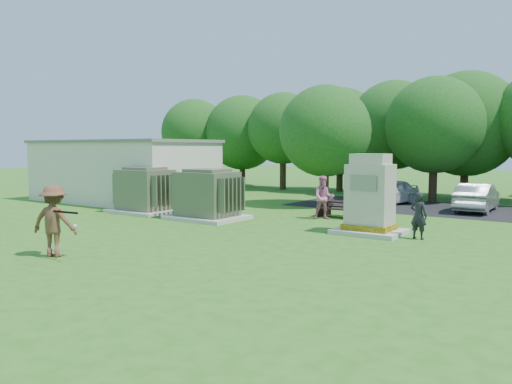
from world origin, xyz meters
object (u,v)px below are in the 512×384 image
Objects in this scene: generator_cabinet at (370,199)px; car_white at (389,192)px; transformer_left at (145,191)px; picnic_table at (339,207)px; person_by_generator at (419,216)px; person_at_picnic at (324,198)px; batter at (54,221)px; car_silver_a at (477,197)px; transformer_right at (207,196)px.

generator_cabinet is 9.42m from car_white.
picnic_table is at bearing 24.71° from transformer_left.
person_by_generator reaches higher than car_white.
generator_cabinet reaches higher than person_at_picnic.
batter is 1.27× the size of person_by_generator.
car_silver_a is at bearing -79.85° from person_by_generator.
car_silver_a is at bearing 6.63° from car_white.
person_at_picnic is at bearing 34.08° from transformer_right.
picnic_table is at bearing -77.27° from car_white.
generator_cabinet is 8.72m from car_silver_a.
car_silver_a is at bearing -136.51° from batter.
transformer_right is 0.75× the size of car_silver_a.
transformer_right is (3.70, 0.00, 0.00)m from transformer_left.
car_white is at bearing 105.96° from generator_cabinet.
transformer_left reaches higher than person_at_picnic.
transformer_right is 1.67× the size of person_at_picnic.
picnic_table is (4.21, 3.64, -0.54)m from transformer_right.
transformer_left is 3.70m from transformer_right.
transformer_right is at bearing -178.90° from person_at_picnic.
transformer_right is 4.80m from person_at_picnic.
car_silver_a is (8.63, 8.99, -0.31)m from transformer_right.
person_by_generator is at bearing -51.46° from car_white.
person_at_picnic is at bearing -127.32° from batter.
generator_cabinet is 0.68× the size of car_silver_a.
person_at_picnic reaches higher than car_white.
transformer_left is 1.67× the size of person_at_picnic.
car_white is (3.02, 17.34, -0.32)m from batter.
car_white is (-2.59, 9.04, -0.54)m from generator_cabinet.
person_at_picnic is (-2.89, 2.22, -0.30)m from generator_cabinet.
generator_cabinet is at bearing -50.07° from picnic_table.
generator_cabinet is 1.53× the size of person_at_picnic.
transformer_right is at bearing 44.81° from car_silver_a.
car_white is (-4.27, 9.11, -0.11)m from person_by_generator.
person_at_picnic is at bearing 19.32° from transformer_left.
person_at_picnic is at bearing -103.98° from picnic_table.
batter is at bearing -104.39° from picnic_table.
car_silver_a is (7.36, 16.83, -0.31)m from batter.
transformer_left is 9.28m from batter.
transformer_right is 0.78× the size of car_white.
generator_cabinet is 1.72× the size of picnic_table.
transformer_right is at bearing 13.36° from person_by_generator.
picnic_table is 1.04× the size of person_by_generator.
transformer_right is 12.47m from car_silver_a.
picnic_table is 5.87m from car_white.
car_silver_a is (4.65, 6.30, -0.24)m from person_at_picnic.
batter is 17.61m from car_white.
person_by_generator is (4.34, -3.24, 0.34)m from picnic_table.
transformer_left is 10.58m from generator_cabinet.
generator_cabinet is (10.57, 0.47, 0.23)m from transformer_left.
person_by_generator is at bearing 2.71° from transformer_right.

